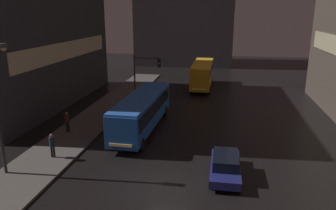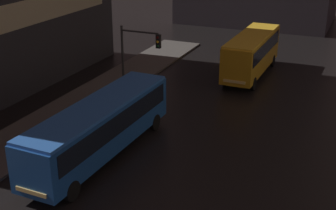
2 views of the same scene
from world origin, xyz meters
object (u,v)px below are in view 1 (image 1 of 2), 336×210
object	(u,v)px
pedestrian_mid	(52,143)
pedestrian_near	(67,120)
bus_far	(202,72)
car_taxi	(225,165)
bus_near	(142,109)
traffic_light_main	(144,72)

from	to	relation	value
pedestrian_mid	pedestrian_near	bearing A→B (deg)	114.24
bus_far	car_taxi	size ratio (longest dim) A/B	2.08
car_taxi	bus_near	bearing A→B (deg)	-45.53
bus_near	pedestrian_mid	xyz separation A→B (m)	(-4.75, -6.69, -0.73)
pedestrian_near	traffic_light_main	size ratio (longest dim) A/B	0.31
pedestrian_mid	traffic_light_main	world-z (taller)	traffic_light_main
pedestrian_near	bus_near	bearing A→B (deg)	-101.73
car_taxi	traffic_light_main	size ratio (longest dim) A/B	0.83
car_taxi	pedestrian_mid	xyz separation A→B (m)	(-11.82, 0.48, 0.44)
traffic_light_main	bus_far	bearing A→B (deg)	59.99
bus_far	pedestrian_mid	xyz separation A→B (m)	(-8.73, -23.74, -0.93)
bus_far	pedestrian_near	xyz separation A→B (m)	(-10.00, -18.91, -0.91)
bus_far	pedestrian_near	size ratio (longest dim) A/B	5.50
bus_near	car_taxi	distance (m)	10.14
bus_near	pedestrian_mid	world-z (taller)	bus_near
bus_far	traffic_light_main	xyz separation A→B (m)	(-5.58, -9.65, 1.63)
bus_far	car_taxi	world-z (taller)	bus_far
bus_near	bus_far	distance (m)	17.51
pedestrian_near	pedestrian_mid	world-z (taller)	pedestrian_near
bus_far	traffic_light_main	bearing A→B (deg)	60.57
bus_near	car_taxi	bearing A→B (deg)	136.17
pedestrian_near	traffic_light_main	xyz separation A→B (m)	(4.42, 9.26, 2.55)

